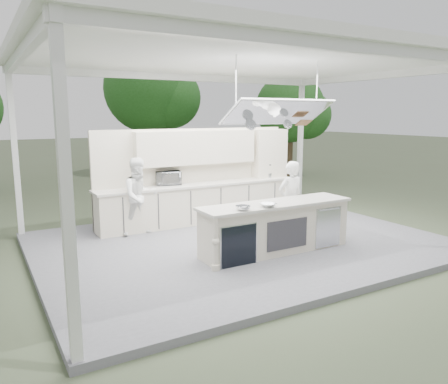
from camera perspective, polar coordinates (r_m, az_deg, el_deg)
ground at (r=9.15m, az=2.29°, el=-7.11°), size 90.00×90.00×0.00m
stage_deck at (r=9.13m, az=2.29°, el=-6.75°), size 8.00×6.00×0.12m
tent at (r=8.79m, az=2.53°, el=16.66°), size 8.20×6.20×3.86m
demo_island at (r=8.36m, az=6.70°, el=-4.60°), size 3.10×0.79×0.95m
back_counter at (r=10.61m, az=-3.16°, el=-1.38°), size 5.08×0.72×0.95m
back_wall_unit at (r=10.85m, az=-1.62°, el=4.11°), size 5.05×0.48×2.25m
tree_cluster at (r=17.75m, az=-15.50°, el=11.63°), size 19.55×9.40×5.85m
head_chef at (r=9.25m, az=8.65°, el=-1.04°), size 0.60×0.39×1.64m
sous_chef at (r=9.60m, az=-10.95°, el=-0.57°), size 0.88×0.72×1.68m
toaster_oven at (r=10.35m, az=-7.36°, el=1.84°), size 0.66×0.52×0.33m
bowl_large at (r=7.86m, az=5.78°, el=-1.72°), size 0.30×0.30×0.07m
bowl_small at (r=7.56m, az=2.50°, el=-2.09°), size 0.26×0.26×0.08m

